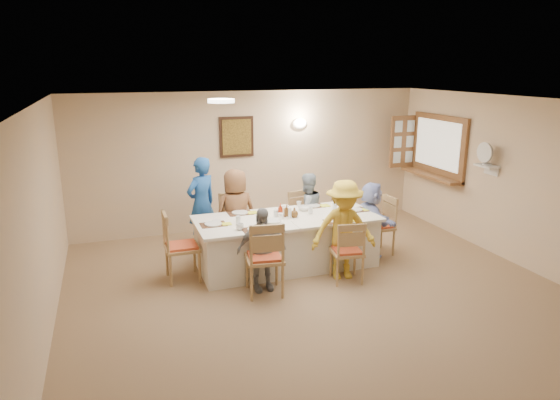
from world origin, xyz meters
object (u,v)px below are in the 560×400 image
object	(u,v)px
serving_hatch	(439,147)
dining_table	(287,241)
desk_fan	(486,157)
diner_front_right	(344,230)
diner_back_left	(236,213)
diner_right_end	(371,219)
diner_back_right	(307,210)
chair_back_right	(304,218)
caregiver	(202,204)
condiment_ketchup	(280,210)
diner_front_left	(262,249)
chair_left_end	(182,246)
chair_right_end	(378,225)
chair_front_right	(347,250)
chair_front_left	(264,257)
chair_back_left	(234,224)

from	to	relation	value
serving_hatch	dining_table	size ratio (longest dim) A/B	0.56
desk_fan	diner_front_right	size ratio (longest dim) A/B	0.21
diner_back_left	diner_right_end	size ratio (longest dim) A/B	1.18
diner_back_right	chair_back_right	bearing A→B (deg)	-101.47
serving_hatch	chair_back_right	distance (m)	2.89
caregiver	condiment_ketchup	distance (m)	1.48
diner_front_left	diner_right_end	xyz separation A→B (m)	(2.02, 0.68, 0.02)
chair_back_right	diner_right_end	distance (m)	1.15
condiment_ketchup	chair_back_right	bearing A→B (deg)	48.36
chair_left_end	diner_front_right	size ratio (longest dim) A/B	0.70
chair_left_end	diner_front_left	xyz separation A→B (m)	(0.95, -0.68, 0.07)
caregiver	serving_hatch	bearing A→B (deg)	148.33
condiment_ketchup	chair_right_end	bearing A→B (deg)	-0.88
diner_front_right	diner_right_end	bearing A→B (deg)	50.16
chair_front_right	diner_back_left	size ratio (longest dim) A/B	0.64
diner_front_left	chair_back_right	bearing A→B (deg)	50.63
caregiver	chair_front_left	bearing A→B (deg)	74.12
chair_left_end	condiment_ketchup	bearing A→B (deg)	-89.60
serving_hatch	condiment_ketchup	world-z (taller)	serving_hatch
diner_back_left	diner_front_left	world-z (taller)	diner_back_left
chair_back_left	condiment_ketchup	bearing A→B (deg)	-54.69
dining_table	chair_back_left	size ratio (longest dim) A/B	2.83
diner_front_left	chair_front_left	bearing A→B (deg)	-90.34
diner_front_right	condiment_ketchup	distance (m)	1.00
dining_table	diner_back_right	size ratio (longest dim) A/B	2.16
chair_right_end	condiment_ketchup	size ratio (longest dim) A/B	4.43
serving_hatch	diner_back_right	xyz separation A→B (m)	(-2.68, -0.26, -0.88)
chair_right_end	caregiver	size ratio (longest dim) A/B	0.61
chair_left_end	caregiver	size ratio (longest dim) A/B	0.65
chair_right_end	diner_front_left	bearing A→B (deg)	-73.10
chair_back_right	chair_front_right	bearing A→B (deg)	-100.98
chair_front_left	diner_front_right	bearing A→B (deg)	-166.38
serving_hatch	chair_front_left	bearing A→B (deg)	-155.89
chair_front_left	diner_back_left	world-z (taller)	diner_back_left
dining_table	diner_right_end	xyz separation A→B (m)	(1.42, 0.00, 0.21)
chair_front_right	chair_right_end	distance (m)	1.24
serving_hatch	chair_right_end	xyz separation A→B (m)	(-1.73, -0.94, -1.03)
dining_table	chair_front_right	distance (m)	1.00
dining_table	diner_back_left	xyz separation A→B (m)	(-0.60, 0.68, 0.32)
chair_left_end	chair_right_end	xyz separation A→B (m)	(3.10, 0.00, -0.03)
chair_front_right	chair_right_end	xyz separation A→B (m)	(0.95, 0.80, 0.02)
diner_front_left	caregiver	size ratio (longest dim) A/B	0.75
condiment_ketchup	chair_back_left	bearing A→B (deg)	123.41
chair_right_end	caregiver	xyz separation A→B (m)	(-2.60, 1.15, 0.30)
dining_table	chair_back_left	world-z (taller)	chair_back_left
chair_front_right	diner_back_right	world-z (taller)	diner_back_right
desk_fan	chair_right_end	size ratio (longest dim) A/B	0.32
chair_left_end	chair_right_end	size ratio (longest dim) A/B	1.06
diner_back_right	condiment_ketchup	world-z (taller)	diner_back_right
serving_hatch	chair_left_end	bearing A→B (deg)	-169.01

